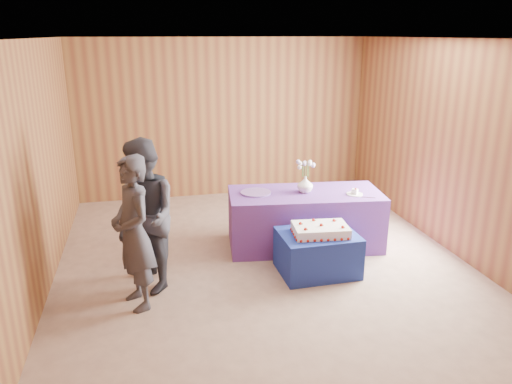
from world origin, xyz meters
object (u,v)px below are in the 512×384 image
object	(u,v)px
serving_table	(305,219)
sheet_cake	(320,230)
vase	(305,184)
guest_left	(134,233)
cake_table	(317,253)
guest_right	(144,217)

from	to	relation	value
serving_table	sheet_cake	size ratio (longest dim) A/B	2.85
serving_table	sheet_cake	xyz separation A→B (m)	(-0.08, -0.84, 0.18)
sheet_cake	vase	distance (m)	0.91
vase	guest_left	size ratio (longest dim) A/B	0.13
cake_table	guest_left	world-z (taller)	guest_left
serving_table	sheet_cake	world-z (taller)	serving_table
cake_table	guest_left	bearing A→B (deg)	-173.16
guest_left	guest_right	world-z (taller)	guest_right
serving_table	vase	xyz separation A→B (m)	(-0.00, 0.01, 0.48)
cake_table	guest_right	size ratio (longest dim) A/B	0.53
guest_left	guest_right	xyz separation A→B (m)	(0.10, 0.36, 0.04)
sheet_cake	guest_left	size ratio (longest dim) A/B	0.43
serving_table	guest_right	distance (m)	2.27
sheet_cake	guest_right	xyz separation A→B (m)	(-2.00, 0.09, 0.30)
guest_left	serving_table	bearing A→B (deg)	96.65
guest_left	vase	bearing A→B (deg)	96.92
vase	guest_left	distance (m)	2.46
vase	guest_right	bearing A→B (deg)	-159.99
sheet_cake	vase	world-z (taller)	vase
vase	guest_right	world-z (taller)	guest_right
serving_table	guest_right	xyz separation A→B (m)	(-2.09, -0.75, 0.48)
serving_table	guest_right	world-z (taller)	guest_right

